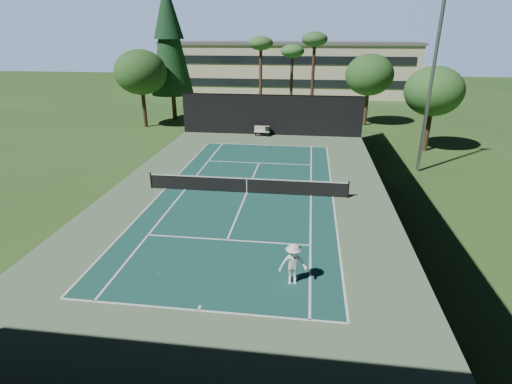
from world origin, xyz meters
The scene contains 22 objects.
ground centered at (0.00, 0.00, 0.00)m, with size 160.00×160.00×0.00m, color #2B511E.
apron_slab centered at (0.00, 0.00, 0.01)m, with size 18.00×32.00×0.01m, color #577551.
court_surface centered at (0.00, 0.00, 0.01)m, with size 10.97×23.77×0.01m, color #174A42.
court_lines centered at (0.00, 0.00, 0.02)m, with size 11.07×23.87×0.01m.
tennis_net centered at (0.00, 0.00, 0.56)m, with size 12.90×0.10×1.10m.
fence centered at (0.00, 0.06, 2.01)m, with size 18.04×32.05×4.03m.
player centered at (3.40, -9.66, 0.92)m, with size 1.18×0.68×1.83m, color white.
tennis_ball_a centered at (-2.33, -9.70, 0.03)m, with size 0.06×0.06×0.06m, color #BED831.
tennis_ball_b centered at (-2.14, 2.68, 0.04)m, with size 0.07×0.07×0.07m, color #C5DC32.
tennis_ball_c centered at (0.12, 2.48, 0.04)m, with size 0.07×0.07×0.07m, color #D8F136.
tennis_ball_d centered at (-3.06, 5.86, 0.03)m, with size 0.06×0.06×0.06m, color #ECF237.
park_bench centered at (-0.82, 15.34, 0.55)m, with size 1.50×0.45×1.02m.
trash_bin centered at (-0.30, 15.56, 0.48)m, with size 0.56×0.56×0.95m.
pine_tree centered at (-12.00, 22.00, 9.55)m, with size 4.80×4.80×15.00m.
palm_a centered at (-2.00, 24.00, 8.19)m, with size 2.80×2.80×9.32m.
palm_b centered at (1.50, 26.00, 7.36)m, with size 2.80×2.80×8.42m.
palm_c centered at (4.00, 23.00, 8.60)m, with size 2.80×2.80×9.77m.
decid_tree_a centered at (10.00, 22.00, 5.42)m, with size 5.12×5.12×7.62m.
decid_tree_b centered at (14.00, 12.00, 5.08)m, with size 4.80×4.80×7.14m.
decid_tree_c centered at (-14.00, 18.00, 5.76)m, with size 5.44×5.44×8.09m.
campus_building centered at (0.00, 45.98, 4.21)m, with size 40.50×12.50×8.30m.
light_pole centered at (12.00, 6.00, 6.46)m, with size 0.90×0.25×12.22m.
Camera 1 is at (3.71, -23.62, 9.60)m, focal length 28.00 mm.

